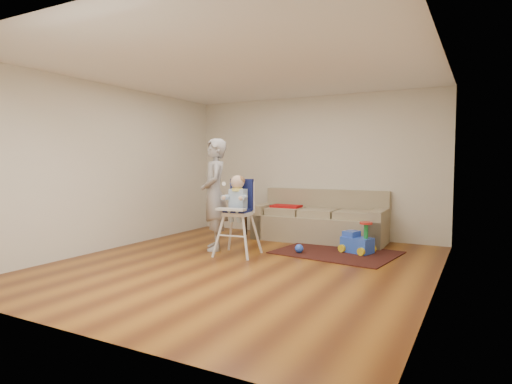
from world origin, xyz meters
The scene contains 9 objects.
ground centered at (0.00, 0.00, 0.00)m, with size 5.50×5.50×0.00m, color #53270E.
room_envelope centered at (0.00, 0.53, 1.88)m, with size 5.04×5.52×2.72m.
sofa centered at (0.31, 2.30, 0.46)m, with size 2.40×1.03×0.92m.
side_table centered at (-0.99, 2.37, 0.23)m, with size 0.45×0.45×0.45m, color black, non-canonical shape.
area_rug centered at (0.92, 1.39, 0.01)m, with size 1.79×1.34×0.01m, color black.
ride_on_toy centered at (1.21, 1.52, 0.27)m, with size 0.46×0.33×0.50m, color blue, non-canonical shape.
toy_ball centered at (0.42, 1.06, 0.08)m, with size 0.14×0.14×0.14m, color blue.
high_chair centered at (-0.39, 0.52, 0.60)m, with size 0.64×0.64×1.25m.
adult centered at (-0.94, 0.71, 0.91)m, with size 0.66×0.44×1.82m, color #9A9A9D.
Camera 1 is at (2.95, -5.12, 1.44)m, focal length 30.00 mm.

